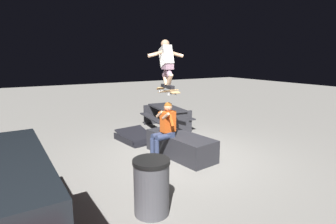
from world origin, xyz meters
name	(u,v)px	position (x,y,z in m)	size (l,w,h in m)	color
ground_plane	(185,157)	(0.00, 0.00, 0.00)	(40.00, 40.00, 0.00)	gray
ledge_box_main	(180,145)	(0.13, 0.04, 0.27)	(1.90, 0.75, 0.54)	#28282D
person_sitting_on_ledge	(164,128)	(0.16, 0.48, 0.78)	(0.60, 0.78, 1.38)	#2D3856
skateboard	(167,91)	(0.25, 0.34, 1.63)	(1.04, 0.34, 0.16)	#AD8451
skater_airborne	(167,62)	(0.30, 0.34, 2.32)	(0.63, 0.89, 1.12)	black
kicker_ramp	(138,138)	(1.84, 0.44, 0.06)	(1.30, 1.10, 0.39)	black
picnic_table_back	(167,114)	(2.63, -1.00, 0.50)	(1.82, 1.50, 0.75)	#28282D
trash_bin	(152,187)	(-1.78, 1.81, 0.45)	(0.58, 0.58, 0.89)	#47474C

